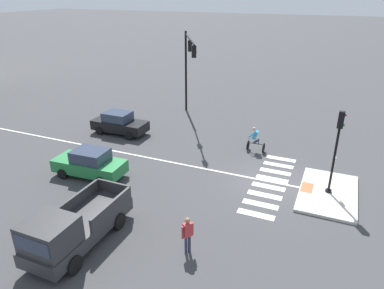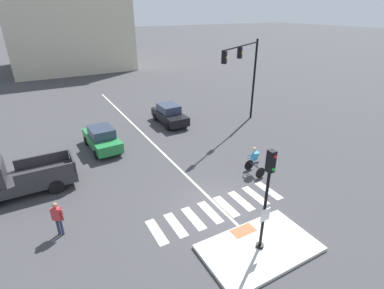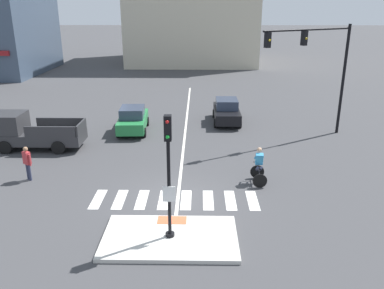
{
  "view_description": "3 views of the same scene",
  "coord_description": "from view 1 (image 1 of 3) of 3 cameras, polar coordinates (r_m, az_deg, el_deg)",
  "views": [
    {
      "loc": [
        -17.52,
        -2.8,
        9.85
      ],
      "look_at": [
        -0.56,
        4.51,
        1.77
      ],
      "focal_mm": 33.16,
      "sensor_mm": 36.0,
      "label": 1
    },
    {
      "loc": [
        -6.83,
        -9.53,
        9.04
      ],
      "look_at": [
        1.29,
        4.98,
        1.2
      ],
      "focal_mm": 27.19,
      "sensor_mm": 36.0,
      "label": 2
    },
    {
      "loc": [
        0.99,
        -15.16,
        7.87
      ],
      "look_at": [
        0.67,
        3.02,
        1.44
      ],
      "focal_mm": 37.18,
      "sensor_mm": 36.0,
      "label": 3
    }
  ],
  "objects": [
    {
      "name": "crosswalk_stripe_g",
      "position": [
        22.36,
        13.73,
        -3.22
      ],
      "size": [
        0.44,
        1.8,
        0.01
      ],
      "primitive_type": "cube",
      "color": "silver",
      "rests_on": "ground"
    },
    {
      "name": "tactile_pad_front",
      "position": [
        20.04,
        18.0,
        -6.58
      ],
      "size": [
        1.1,
        0.6,
        0.01
      ],
      "primitive_type": "cube",
      "color": "#DB5B38",
      "rests_on": "traffic_island"
    },
    {
      "name": "traffic_island",
      "position": [
        20.06,
        21.03,
        -7.27
      ],
      "size": [
        4.76,
        2.85,
        0.15
      ],
      "primitive_type": "cube",
      "color": "beige",
      "rests_on": "ground"
    },
    {
      "name": "pedestrian_at_curb_left",
      "position": [
        14.53,
        -0.71,
        -13.96
      ],
      "size": [
        0.47,
        0.38,
        1.67
      ],
      "color": "#2D334C",
      "rests_on": "ground"
    },
    {
      "name": "traffic_light_mast",
      "position": [
        28.57,
        -0.62,
        13.4
      ],
      "size": [
        5.74,
        3.3,
        6.78
      ],
      "color": "black",
      "rests_on": "ground"
    },
    {
      "name": "crosswalk_stripe_c",
      "position": [
        19.08,
        11.61,
        -7.97
      ],
      "size": [
        0.44,
        1.8,
        0.01
      ],
      "primitive_type": "cube",
      "color": "silver",
      "rests_on": "ground"
    },
    {
      "name": "pickup_truck_charcoal_cross_left",
      "position": [
        15.49,
        -18.74,
        -12.75
      ],
      "size": [
        5.1,
        2.07,
        2.08
      ],
      "color": "#2D2D30",
      "rests_on": "ground"
    },
    {
      "name": "crosswalk_stripe_f",
      "position": [
        21.52,
        13.26,
        -4.27
      ],
      "size": [
        0.44,
        1.8,
        0.01
      ],
      "primitive_type": "cube",
      "color": "silver",
      "rests_on": "ground"
    },
    {
      "name": "crosswalk_stripe_e",
      "position": [
        20.7,
        12.76,
        -5.41
      ],
      "size": [
        0.44,
        1.8,
        0.01
      ],
      "primitive_type": "cube",
      "color": "silver",
      "rests_on": "ground"
    },
    {
      "name": "ground_plane",
      "position": [
        20.29,
        12.48,
        -6.02
      ],
      "size": [
        300.0,
        300.0,
        0.0
      ],
      "primitive_type": "plane",
      "color": "#3D3D3F"
    },
    {
      "name": "signal_pole",
      "position": [
        18.88,
        22.24,
        -0.11
      ],
      "size": [
        0.44,
        0.38,
        4.41
      ],
      "color": "black",
      "rests_on": "traffic_island"
    },
    {
      "name": "crosswalk_stripe_b",
      "position": [
        18.29,
        10.96,
        -9.42
      ],
      "size": [
        0.44,
        1.8,
        0.01
      ],
      "primitive_type": "cube",
      "color": "silver",
      "rests_on": "ground"
    },
    {
      "name": "car_black_eastbound_far",
      "position": [
        26.75,
        -11.61,
        3.39
      ],
      "size": [
        1.86,
        4.11,
        1.64
      ],
      "color": "black",
      "rests_on": "ground"
    },
    {
      "name": "cyclist",
      "position": [
        23.58,
        10.15,
        0.88
      ],
      "size": [
        0.68,
        1.1,
        1.68
      ],
      "color": "black",
      "rests_on": "ground"
    },
    {
      "name": "crosswalk_stripe_d",
      "position": [
        19.88,
        12.21,
        -6.64
      ],
      "size": [
        0.44,
        1.8,
        0.01
      ],
      "primitive_type": "cube",
      "color": "silver",
      "rests_on": "ground"
    },
    {
      "name": "car_green_westbound_far",
      "position": [
        20.95,
        -16.11,
        -2.91
      ],
      "size": [
        2.01,
        4.18,
        1.64
      ],
      "color": "#237A3D",
      "rests_on": "ground"
    },
    {
      "name": "lane_centre_line",
      "position": [
        23.91,
        -11.53,
        -1.19
      ],
      "size": [
        0.14,
        28.0,
        0.01
      ],
      "primitive_type": "cube",
      "color": "silver",
      "rests_on": "ground"
    },
    {
      "name": "crosswalk_stripe_h",
      "position": [
        23.2,
        14.16,
        -2.24
      ],
      "size": [
        0.44,
        1.8,
        0.01
      ],
      "primitive_type": "cube",
      "color": "silver",
      "rests_on": "ground"
    },
    {
      "name": "crosswalk_stripe_a",
      "position": [
        17.52,
        10.24,
        -10.99
      ],
      "size": [
        0.44,
        1.8,
        0.01
      ],
      "primitive_type": "cube",
      "color": "silver",
      "rests_on": "ground"
    }
  ]
}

